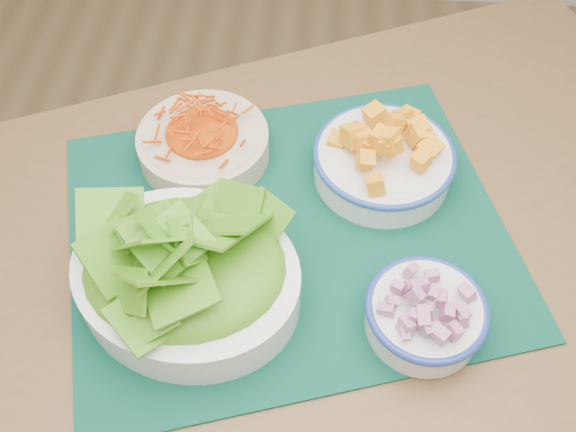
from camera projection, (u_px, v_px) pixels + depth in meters
The scene contains 6 objects.
table at pixel (314, 312), 0.89m from camera, with size 1.52×1.31×0.75m.
placemat at pixel (288, 230), 0.86m from camera, with size 0.57×0.47×0.00m, color black.
carrot_bowl at pixel (203, 139), 0.91m from camera, with size 0.19×0.19×0.07m.
squash_bowl at pixel (385, 152), 0.88m from camera, with size 0.20×0.20×0.10m.
lettuce_bowl at pixel (185, 266), 0.75m from camera, with size 0.34×0.31×0.13m.
onion_bowl at pixel (426, 311), 0.74m from camera, with size 0.18×0.18×0.07m.
Camera 1 is at (0.02, -0.16, 1.45)m, focal length 40.00 mm.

